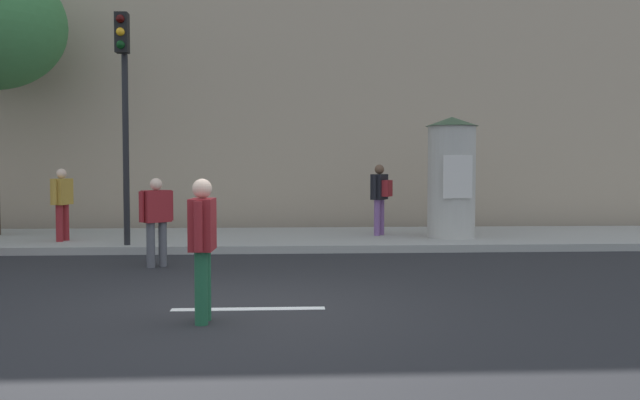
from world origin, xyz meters
name	(u,v)px	position (x,y,z in m)	size (l,w,h in m)	color
ground_plane	(248,309)	(0.00, 0.00, 0.00)	(80.00, 80.00, 0.00)	#232326
sidewalk_curb	(264,239)	(0.00, 7.00, 0.07)	(36.00, 4.00, 0.15)	#9E9B93
lane_markings	(248,309)	(0.00, 0.00, 0.00)	(25.80, 0.16, 0.01)	silver
building_backdrop	(268,47)	(0.00, 12.00, 5.17)	(36.00, 5.00, 10.33)	tan
traffic_light	(124,91)	(-2.61, 5.24, 3.12)	(0.24, 0.45, 4.42)	black
poster_column	(451,176)	(4.04, 6.41, 1.46)	(1.12, 1.12, 2.59)	#B2ADA3
pedestrian_near_pole	(156,215)	(-1.69, 3.44, 0.86)	(0.50, 0.47, 1.48)	#4C4C51
pedestrian_in_light_jacket	(203,239)	(-0.45, -0.65, 0.90)	(0.26, 0.61, 1.54)	#1E5938
pedestrian_with_backpack	(380,193)	(2.58, 6.94, 1.08)	(0.51, 0.53, 1.57)	#724C84
pedestrian_in_dark_shirt	(62,199)	(-4.09, 6.14, 1.02)	(0.34, 0.64, 1.48)	maroon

